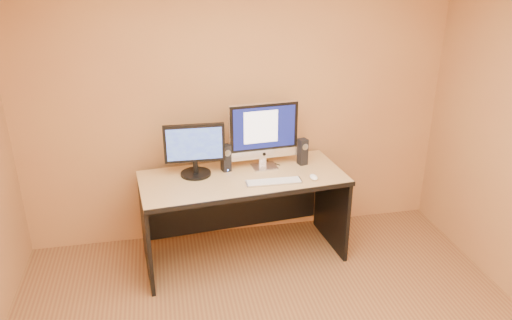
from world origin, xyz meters
name	(u,v)px	position (x,y,z in m)	size (l,w,h in m)	color
walls	(296,208)	(0.00, 0.00, 1.30)	(4.00, 4.00, 2.60)	#A37442
desk	(243,218)	(-0.04, 1.50, 0.41)	(1.77, 0.77, 0.82)	tan
imac	(265,136)	(0.18, 1.66, 1.12)	(0.63, 0.23, 0.61)	silver
second_monitor	(195,150)	(-0.44, 1.62, 1.05)	(0.53, 0.26, 0.46)	black
speaker_left	(226,158)	(-0.17, 1.65, 0.94)	(0.08, 0.08, 0.24)	black
speaker_right	(303,152)	(0.54, 1.66, 0.94)	(0.08, 0.08, 0.24)	black
keyboard	(274,182)	(0.19, 1.32, 0.83)	(0.47, 0.13, 0.02)	#B5B5B9
mouse	(314,177)	(0.54, 1.33, 0.84)	(0.06, 0.11, 0.04)	white
cable_a	(270,162)	(0.25, 1.76, 0.82)	(0.01, 0.01, 0.24)	black
cable_b	(263,160)	(0.20, 1.82, 0.82)	(0.01, 0.01, 0.20)	black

